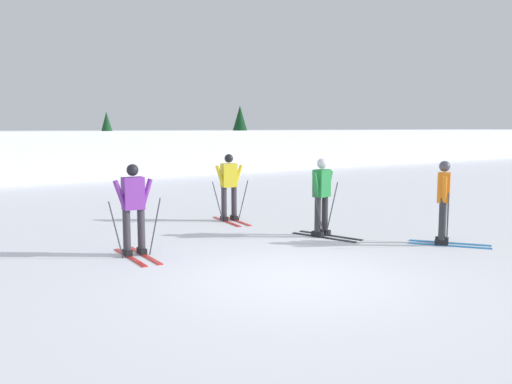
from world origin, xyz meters
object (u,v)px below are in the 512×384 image
skier_purple (134,207)px  skier_orange (444,200)px  skier_green (322,195)px  skier_yellow (229,185)px  conifer_far_centre (107,139)px  conifer_far_left (240,133)px

skier_purple → skier_orange: same height
skier_green → skier_yellow: same height
skier_orange → skier_yellow: same height
skier_orange → conifer_far_centre: conifer_far_centre is taller
skier_purple → skier_orange: size_ratio=1.00×
conifer_far_centre → skier_yellow: bearing=-97.0°
conifer_far_left → conifer_far_centre: bearing=-178.0°
skier_purple → conifer_far_centre: conifer_far_centre is taller
skier_green → conifer_far_left: size_ratio=0.48×
skier_green → skier_yellow: bearing=102.1°
skier_green → conifer_far_centre: size_ratio=0.55×
skier_orange → skier_green: same height
conifer_far_centre → skier_orange: bearing=-88.7°
skier_purple → skier_green: (4.09, -0.60, -0.00)m
skier_purple → skier_green: bearing=-8.3°
conifer_far_left → conifer_far_centre: size_ratio=1.15×
skier_green → conifer_far_left: bearing=62.4°
conifer_far_left → conifer_far_centre: (-7.65, -0.27, -0.25)m
skier_green → conifer_far_centre: bearing=86.4°
skier_purple → conifer_far_left: size_ratio=0.48×
skier_green → conifer_far_centre: conifer_far_centre is taller
skier_purple → skier_yellow: size_ratio=1.00×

